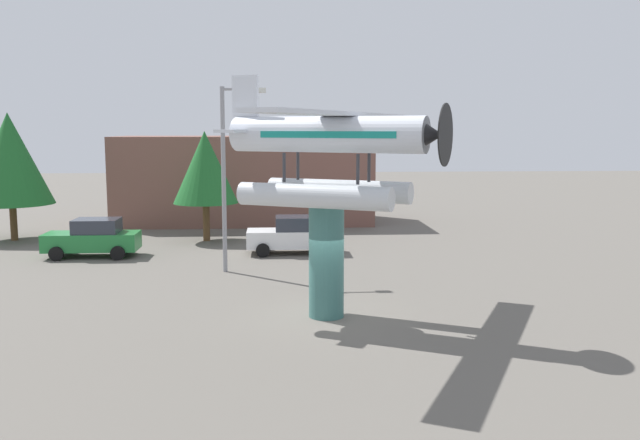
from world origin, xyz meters
name	(u,v)px	position (x,y,z in m)	size (l,w,h in m)	color
ground_plane	(326,316)	(0.00, 0.00, 0.00)	(140.00, 140.00, 0.00)	#605B54
display_pedestal	(326,261)	(0.00, 0.00, 1.77)	(1.10, 1.10, 3.55)	#386B66
floatplane_monument	(331,150)	(0.12, -0.06, 5.22)	(7.12, 9.77, 4.00)	silver
car_near_green	(93,238)	(-9.94, 10.68, 0.88)	(4.20, 2.02, 1.76)	#237A38
car_mid_white	(293,235)	(-0.75, 10.92, 0.88)	(4.20, 2.02, 1.76)	white
streetlight_primary	(228,165)	(-3.45, 7.00, 4.40)	(1.84, 0.28, 7.53)	gray
storefront_building	(245,179)	(-3.45, 22.00, 2.69)	(15.64, 5.91, 5.38)	brown
tree_west	(10,159)	(-15.34, 15.69, 4.30)	(4.29, 4.29, 6.69)	brown
tree_east	(205,167)	(-5.18, 14.85, 3.85)	(3.37, 3.37, 5.74)	brown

